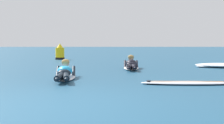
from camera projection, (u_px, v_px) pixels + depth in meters
name	position (u px, v px, depth m)	size (l,w,h in m)	color
ground_plane	(90.00, 64.00, 15.39)	(120.00, 120.00, 0.00)	navy
surfer_near	(65.00, 73.00, 8.99)	(0.70, 2.62, 0.54)	silver
surfer_far	(131.00, 65.00, 12.32)	(0.63, 2.55, 0.53)	white
drifting_surfboard	(187.00, 83.00, 7.81)	(2.14, 0.60, 0.16)	silver
channel_marker_buoy	(60.00, 53.00, 19.15)	(0.51, 0.51, 0.90)	yellow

